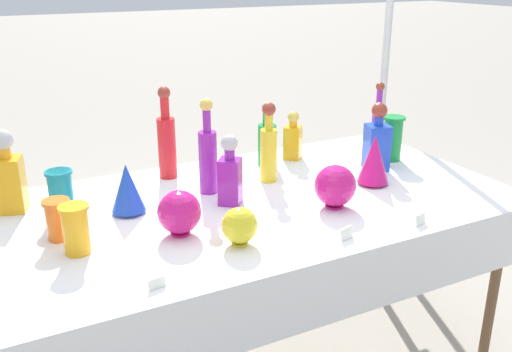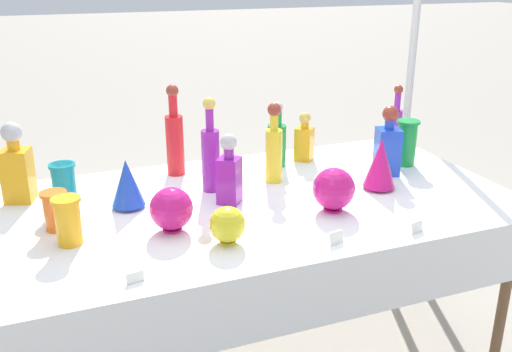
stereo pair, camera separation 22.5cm
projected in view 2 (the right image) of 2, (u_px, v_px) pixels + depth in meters
The scene contains 24 objects.
display_table at pixel (259, 213), 2.27m from camera, with size 2.05×1.10×0.76m.
tall_bottle_0 at pixel (274, 148), 2.42m from camera, with size 0.07×0.07×0.35m.
tall_bottle_1 at pixel (175, 138), 2.50m from camera, with size 0.08×0.08×0.41m.
tall_bottle_2 at pixel (396, 123), 2.87m from camera, with size 0.06×0.06×0.33m.
tall_bottle_3 at pixel (277, 140), 2.63m from camera, with size 0.09×0.09×0.30m.
tall_bottle_4 at pixel (211, 154), 2.32m from camera, with size 0.07×0.07×0.39m.
square_decanter_0 at pixel (388, 145), 2.52m from camera, with size 0.12×0.12×0.31m.
square_decanter_1 at pixel (229, 173), 2.21m from camera, with size 0.12×0.12×0.28m.
square_decanter_2 at pixel (17, 167), 2.23m from camera, with size 0.13×0.13×0.32m.
square_decanter_3 at pixel (304, 140), 2.71m from camera, with size 0.11×0.11×0.24m.
slender_vase_0 at pixel (64, 184), 2.18m from camera, with size 0.10×0.10×0.18m.
slender_vase_1 at pixel (55, 209), 2.00m from camera, with size 0.09×0.09×0.14m.
slender_vase_2 at pixel (407, 141), 2.64m from camera, with size 0.11×0.11×0.21m.
slender_vase_3 at pixel (68, 219), 1.89m from camera, with size 0.10×0.10×0.17m.
fluted_vase_0 at pixel (127, 183), 2.17m from camera, with size 0.13×0.13×0.19m.
fluted_vase_1 at pixel (380, 163), 2.35m from camera, with size 0.13×0.13×0.22m.
round_bowl_0 at pixel (227, 224), 1.90m from camera, with size 0.12×0.12×0.13m.
round_bowl_1 at pixel (334, 189), 2.15m from camera, with size 0.16×0.16×0.17m.
round_bowl_2 at pixel (171, 209), 1.99m from camera, with size 0.15×0.15×0.16m.
price_tag_left at pixel (417, 227), 2.00m from camera, with size 0.05×0.01×0.04m, color white.
price_tag_center at pixel (336, 238), 1.92m from camera, with size 0.06×0.01×0.04m, color white.
price_tag_right at pixel (135, 277), 1.68m from camera, with size 0.05×0.01×0.03m, color white.
cardboard_box_behind_left at pixel (171, 237), 3.24m from camera, with size 0.55×0.47×0.45m.
canopy_pole at pixel (411, 71), 3.30m from camera, with size 0.18×0.18×2.65m.
Camera 2 is at (-0.76, -1.96, 1.64)m, focal length 40.00 mm.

